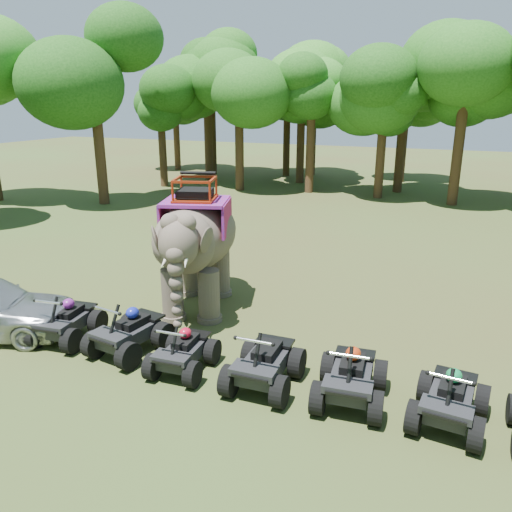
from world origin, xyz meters
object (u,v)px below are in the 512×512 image
at_px(atv_3, 264,356).
at_px(atv_0, 66,316).
at_px(atv_1, 128,326).
at_px(elephant, 196,243).
at_px(atv_4, 351,370).
at_px(atv_5, 451,393).
at_px(atv_2, 183,346).

bearing_deg(atv_3, atv_0, 177.81).
xyz_separation_m(atv_1, atv_3, (3.54, -0.11, 0.01)).
distance_m(atv_1, atv_3, 3.54).
relative_size(elephant, atv_1, 2.50).
distance_m(atv_4, atv_5, 1.87).
xyz_separation_m(elephant, atv_2, (1.48, -3.36, -1.33)).
relative_size(atv_2, atv_4, 0.88).
bearing_deg(atv_5, atv_3, -172.79).
distance_m(elephant, atv_5, 7.82).
xyz_separation_m(atv_3, atv_5, (3.68, 0.11, -0.03)).
distance_m(atv_2, atv_4, 3.73).
distance_m(atv_1, atv_2, 1.65).
bearing_deg(atv_1, atv_5, 7.94).
bearing_deg(atv_0, atv_5, -6.40).
bearing_deg(atv_0, atv_3, -7.34).
bearing_deg(atv_5, elephant, 161.67).
height_order(atv_1, atv_5, atv_1).
relative_size(elephant, atv_0, 2.63).
relative_size(atv_2, atv_5, 0.92).
height_order(elephant, atv_1, elephant).
height_order(atv_2, atv_4, atv_4).
relative_size(atv_1, atv_2, 1.13).
xyz_separation_m(atv_0, atv_3, (5.40, -0.05, 0.04)).
bearing_deg(atv_1, atv_3, 6.12).
distance_m(atv_0, atv_4, 7.22).
xyz_separation_m(atv_2, atv_4, (3.72, 0.27, 0.08)).
relative_size(atv_0, atv_5, 0.98).
xyz_separation_m(elephant, atv_3, (3.38, -3.22, -1.25)).
relative_size(elephant, atv_3, 2.47).
height_order(atv_2, atv_5, atv_5).
bearing_deg(atv_4, elephant, 143.94).
bearing_deg(elephant, atv_0, -139.91).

